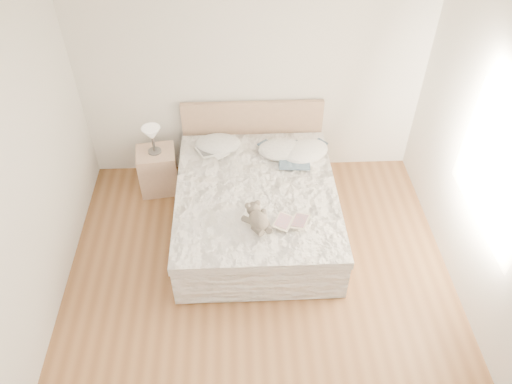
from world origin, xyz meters
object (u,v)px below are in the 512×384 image
bed (256,204)px  teddy_bear (258,225)px  photo_book (212,152)px  childrens_book (291,222)px  nightstand (158,170)px  table_lamp (152,135)px

bed → teddy_bear: bed is taller
photo_book → childrens_book: 1.40m
photo_book → childrens_book: size_ratio=1.01×
childrens_book → teddy_bear: (-0.33, -0.05, 0.02)m
nightstand → photo_book: (0.68, -0.12, 0.35)m
nightstand → table_lamp: (-0.00, 0.01, 0.53)m
bed → table_lamp: size_ratio=6.26×
nightstand → teddy_bear: 1.79m
bed → childrens_book: bearing=-61.7°
table_lamp → teddy_bear: size_ratio=1.02×
bed → photo_book: size_ratio=6.33×
bed → teddy_bear: bearing=-90.5°
nightstand → table_lamp: size_ratio=1.64×
table_lamp → teddy_bear: bearing=-48.8°
photo_book → teddy_bear: bearing=-94.5°
table_lamp → childrens_book: bearing=-40.5°
table_lamp → childrens_book: (1.49, -1.27, -0.18)m
bed → photo_book: bearing=131.4°
table_lamp → childrens_book: table_lamp is taller
bed → photo_book: bed is taller
childrens_book → teddy_bear: teddy_bear is taller
table_lamp → photo_book: table_lamp is taller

